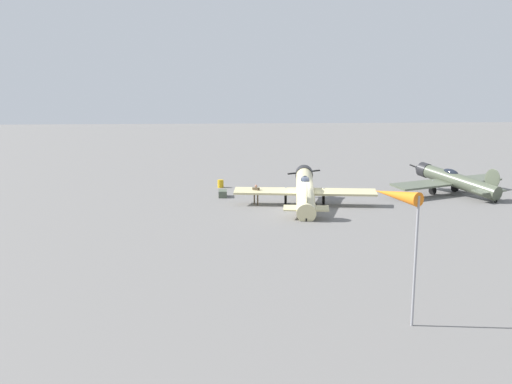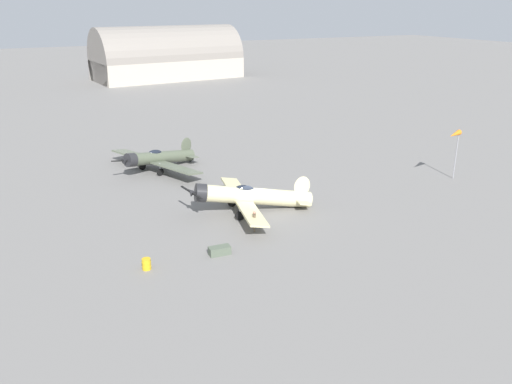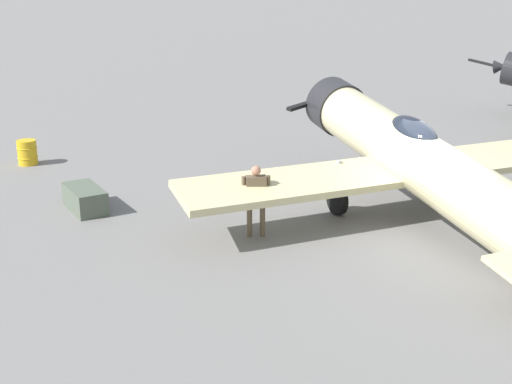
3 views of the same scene
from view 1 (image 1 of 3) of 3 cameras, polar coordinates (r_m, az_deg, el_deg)
ground_plane at (r=42.02m, az=5.56°, el=-1.83°), size 400.00×400.00×0.00m
airplane_foreground at (r=42.26m, az=5.58°, el=0.24°), size 11.15×12.13×3.15m
airplane_mid_apron at (r=51.36m, az=21.46°, el=1.28°), size 10.15×13.26×3.06m
ground_crew_mechanic at (r=43.13m, az=0.00°, el=-0.07°), size 0.43×0.61×1.73m
equipment_crate at (r=47.04m, az=-3.80°, el=-0.17°), size 1.64×0.86×0.62m
fuel_drum at (r=52.38m, az=-4.04°, el=0.95°), size 0.65×0.65×0.81m
windsock_mast at (r=20.37m, az=15.68°, el=-0.80°), size 2.37×1.40×5.25m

